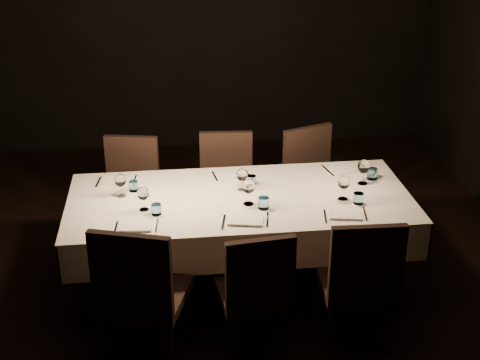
{
  "coord_description": "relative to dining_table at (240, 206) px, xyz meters",
  "views": [
    {
      "loc": [
        -0.52,
        -4.37,
        2.93
      ],
      "look_at": [
        0.0,
        0.0,
        0.9
      ],
      "focal_mm": 50.0,
      "sensor_mm": 36.0,
      "label": 1
    }
  ],
  "objects": [
    {
      "name": "place_setting_near_center",
      "position": [
        0.05,
        -0.22,
        0.15
      ],
      "size": [
        0.37,
        0.42,
        0.2
      ],
      "rotation": [
        0.0,
        0.0,
        -0.18
      ],
      "color": "beige",
      "rests_on": "dining_table"
    },
    {
      "name": "place_setting_far_left",
      "position": [
        -0.86,
        0.22,
        0.14
      ],
      "size": [
        0.33,
        0.4,
        0.18
      ],
      "rotation": [
        0.0,
        0.0,
        -0.13
      ],
      "color": "beige",
      "rests_on": "dining_table"
    },
    {
      "name": "chair_near_center",
      "position": [
        0.01,
        -0.81,
        -0.18
      ],
      "size": [
        0.49,
        0.49,
        0.92
      ],
      "rotation": [
        0.0,
        0.0,
        3.26
      ],
      "color": "black",
      "rests_on": "ground"
    },
    {
      "name": "dining_table",
      "position": [
        0.0,
        0.0,
        0.0
      ],
      "size": [
        2.52,
        1.12,
        0.76
      ],
      "color": "black",
      "rests_on": "ground"
    },
    {
      "name": "place_setting_far_center",
      "position": [
        0.03,
        0.22,
        0.14
      ],
      "size": [
        0.32,
        0.4,
        0.17
      ],
      "rotation": [
        0.0,
        0.0,
        0.13
      ],
      "color": "beige",
      "rests_on": "dining_table"
    },
    {
      "name": "chair_far_left",
      "position": [
        -0.84,
        0.79,
        -0.17
      ],
      "size": [
        0.53,
        0.53,
        0.94
      ],
      "rotation": [
        0.0,
        0.0,
        -0.19
      ],
      "color": "black",
      "rests_on": "ground"
    },
    {
      "name": "chair_far_center",
      "position": [
        -0.02,
        0.79,
        -0.17
      ],
      "size": [
        0.48,
        0.48,
        0.94
      ],
      "rotation": [
        0.0,
        0.0,
        -0.07
      ],
      "color": "black",
      "rests_on": "ground"
    },
    {
      "name": "place_setting_far_right",
      "position": [
        0.97,
        0.22,
        0.15
      ],
      "size": [
        0.38,
        0.42,
        0.2
      ],
      "rotation": [
        0.0,
        0.0,
        0.21
      ],
      "color": "beige",
      "rests_on": "dining_table"
    },
    {
      "name": "place_setting_near_right",
      "position": [
        0.75,
        -0.22,
        0.15
      ],
      "size": [
        0.34,
        0.41,
        0.18
      ],
      "rotation": [
        0.0,
        0.0,
        -0.16
      ],
      "color": "beige",
      "rests_on": "dining_table"
    },
    {
      "name": "place_setting_near_left",
      "position": [
        -0.69,
        -0.22,
        0.14
      ],
      "size": [
        0.32,
        0.4,
        0.18
      ],
      "rotation": [
        0.0,
        0.0,
        -0.09
      ],
      "color": "beige",
      "rests_on": "dining_table"
    },
    {
      "name": "chair_far_right",
      "position": [
        0.73,
        0.76,
        -0.16
      ],
      "size": [
        0.59,
        0.59,
        0.96
      ],
      "rotation": [
        0.0,
        0.0,
        0.36
      ],
      "color": "black",
      "rests_on": "ground"
    },
    {
      "name": "chair_near_right",
      "position": [
        0.69,
        -0.82,
        -0.15
      ],
      "size": [
        0.49,
        0.49,
        0.98
      ],
      "rotation": [
        0.0,
        0.0,
        3.11
      ],
      "color": "black",
      "rests_on": "ground"
    },
    {
      "name": "room",
      "position": [
        0.0,
        0.0,
        0.81
      ],
      "size": [
        5.01,
        6.01,
        3.01
      ],
      "color": "black",
      "rests_on": "ground"
    },
    {
      "name": "chair_near_left",
      "position": [
        -0.73,
        -0.85,
        -0.12
      ],
      "size": [
        0.63,
        0.63,
        1.05
      ],
      "rotation": [
        0.0,
        0.0,
        2.84
      ],
      "color": "black",
      "rests_on": "ground"
    }
  ]
}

